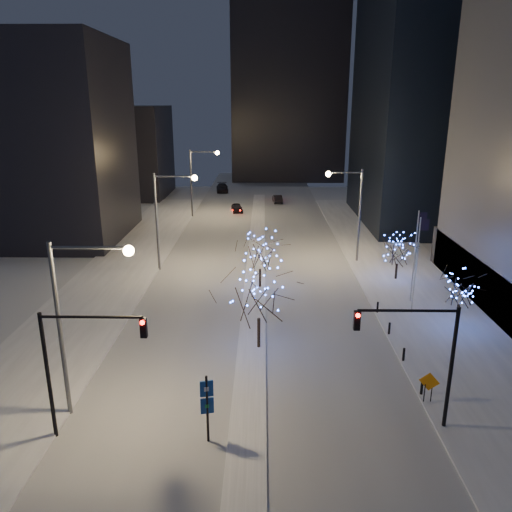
{
  "coord_description": "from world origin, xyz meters",
  "views": [
    {
      "loc": [
        0.79,
        -21.95,
        16.74
      ],
      "look_at": [
        0.21,
        15.84,
        5.0
      ],
      "focal_mm": 35.0,
      "sensor_mm": 36.0,
      "label": 1
    }
  ],
  "objects_px": {
    "holiday_tree_median_near": "(259,294)",
    "car_near": "(237,208)",
    "traffic_signal_east": "(423,348)",
    "car_mid": "(277,199)",
    "holiday_tree_median_far": "(260,253)",
    "wayfinding_sign": "(207,402)",
    "traffic_signal_west": "(76,355)",
    "holiday_tree_plaza_near": "(461,289)",
    "street_lamp_w_far": "(198,174)",
    "street_lamp_east": "(352,203)",
    "car_far": "(222,188)",
    "construction_sign": "(429,384)",
    "street_lamp_w_mid": "(166,208)",
    "street_lamp_w_near": "(77,306)",
    "holiday_tree_plaza_far": "(398,250)"
  },
  "relations": [
    {
      "from": "construction_sign",
      "to": "street_lamp_east",
      "type": "bearing_deg",
      "value": 110.87
    },
    {
      "from": "construction_sign",
      "to": "traffic_signal_west",
      "type": "bearing_deg",
      "value": -149.84
    },
    {
      "from": "traffic_signal_east",
      "to": "holiday_tree_plaza_near",
      "type": "bearing_deg",
      "value": 61.41
    },
    {
      "from": "holiday_tree_median_near",
      "to": "car_near",
      "type": "bearing_deg",
      "value": 94.89
    },
    {
      "from": "street_lamp_w_near",
      "to": "car_near",
      "type": "distance_m",
      "value": 53.97
    },
    {
      "from": "traffic_signal_west",
      "to": "holiday_tree_plaza_near",
      "type": "relative_size",
      "value": 1.56
    },
    {
      "from": "traffic_signal_west",
      "to": "construction_sign",
      "type": "distance_m",
      "value": 19.33
    },
    {
      "from": "traffic_signal_east",
      "to": "car_near",
      "type": "distance_m",
      "value": 55.91
    },
    {
      "from": "traffic_signal_west",
      "to": "car_near",
      "type": "height_order",
      "value": "traffic_signal_west"
    },
    {
      "from": "street_lamp_w_far",
      "to": "street_lamp_east",
      "type": "xyz_separation_m",
      "value": [
        19.02,
        -22.0,
        -0.05
      ]
    },
    {
      "from": "street_lamp_east",
      "to": "traffic_signal_east",
      "type": "distance_m",
      "value": 29.08
    },
    {
      "from": "street_lamp_w_far",
      "to": "car_mid",
      "type": "bearing_deg",
      "value": 42.48
    },
    {
      "from": "street_lamp_east",
      "to": "car_mid",
      "type": "xyz_separation_m",
      "value": [
        -6.9,
        33.1,
        -5.78
      ]
    },
    {
      "from": "street_lamp_east",
      "to": "holiday_tree_median_far",
      "type": "height_order",
      "value": "street_lamp_east"
    },
    {
      "from": "street_lamp_east",
      "to": "construction_sign",
      "type": "xyz_separation_m",
      "value": [
        0.22,
        -26.78,
        -5.17
      ]
    },
    {
      "from": "street_lamp_east",
      "to": "holiday_tree_median_near",
      "type": "distance_m",
      "value": 22.47
    },
    {
      "from": "car_near",
      "to": "traffic_signal_east",
      "type": "bearing_deg",
      "value": -86.89
    },
    {
      "from": "car_mid",
      "to": "construction_sign",
      "type": "relative_size",
      "value": 2.18
    },
    {
      "from": "street_lamp_w_far",
      "to": "holiday_tree_plaza_far",
      "type": "relative_size",
      "value": 2.2
    },
    {
      "from": "street_lamp_w_near",
      "to": "traffic_signal_east",
      "type": "distance_m",
      "value": 17.99
    },
    {
      "from": "street_lamp_east",
      "to": "car_near",
      "type": "bearing_deg",
      "value": 117.98
    },
    {
      "from": "street_lamp_w_mid",
      "to": "car_far",
      "type": "relative_size",
      "value": 1.87
    },
    {
      "from": "street_lamp_w_far",
      "to": "holiday_tree_plaza_near",
      "type": "distance_m",
      "value": 45.89
    },
    {
      "from": "street_lamp_w_mid",
      "to": "car_near",
      "type": "relative_size",
      "value": 2.53
    },
    {
      "from": "street_lamp_east",
      "to": "car_mid",
      "type": "distance_m",
      "value": 34.3
    },
    {
      "from": "holiday_tree_plaza_near",
      "to": "construction_sign",
      "type": "distance_m",
      "value": 11.72
    },
    {
      "from": "traffic_signal_east",
      "to": "holiday_tree_median_near",
      "type": "bearing_deg",
      "value": 133.75
    },
    {
      "from": "traffic_signal_west",
      "to": "car_mid",
      "type": "height_order",
      "value": "traffic_signal_west"
    },
    {
      "from": "traffic_signal_west",
      "to": "traffic_signal_east",
      "type": "height_order",
      "value": "same"
    },
    {
      "from": "car_mid",
      "to": "holiday_tree_plaza_near",
      "type": "height_order",
      "value": "holiday_tree_plaza_near"
    },
    {
      "from": "car_far",
      "to": "street_lamp_w_near",
      "type": "bearing_deg",
      "value": -97.44
    },
    {
      "from": "car_near",
      "to": "car_far",
      "type": "height_order",
      "value": "car_far"
    },
    {
      "from": "holiday_tree_plaza_far",
      "to": "holiday_tree_median_far",
      "type": "bearing_deg",
      "value": -169.72
    },
    {
      "from": "traffic_signal_east",
      "to": "car_mid",
      "type": "distance_m",
      "value": 62.5
    },
    {
      "from": "car_near",
      "to": "street_lamp_w_far",
      "type": "bearing_deg",
      "value": -158.36
    },
    {
      "from": "street_lamp_w_mid",
      "to": "traffic_signal_east",
      "type": "relative_size",
      "value": 1.43
    },
    {
      "from": "car_far",
      "to": "holiday_tree_plaza_near",
      "type": "xyz_separation_m",
      "value": [
        22.92,
        -60.24,
        2.4
      ]
    },
    {
      "from": "street_lamp_w_far",
      "to": "traffic_signal_east",
      "type": "xyz_separation_m",
      "value": [
        17.88,
        -51.0,
        -1.74
      ]
    },
    {
      "from": "holiday_tree_median_far",
      "to": "wayfinding_sign",
      "type": "relative_size",
      "value": 1.39
    },
    {
      "from": "wayfinding_sign",
      "to": "holiday_tree_plaza_near",
      "type": "bearing_deg",
      "value": 23.96
    },
    {
      "from": "street_lamp_east",
      "to": "car_far",
      "type": "xyz_separation_m",
      "value": [
        -17.28,
        43.68,
        -5.67
      ]
    },
    {
      "from": "traffic_signal_east",
      "to": "construction_sign",
      "type": "xyz_separation_m",
      "value": [
        1.36,
        2.22,
        -3.48
      ]
    },
    {
      "from": "street_lamp_w_mid",
      "to": "street_lamp_east",
      "type": "relative_size",
      "value": 1.0
    },
    {
      "from": "holiday_tree_plaza_far",
      "to": "street_lamp_w_near",
      "type": "bearing_deg",
      "value": -135.61
    },
    {
      "from": "street_lamp_w_mid",
      "to": "car_near",
      "type": "xyz_separation_m",
      "value": [
        5.54,
        28.37,
        -5.83
      ]
    },
    {
      "from": "holiday_tree_median_far",
      "to": "holiday_tree_plaza_far",
      "type": "bearing_deg",
      "value": 10.28
    },
    {
      "from": "holiday_tree_median_far",
      "to": "wayfinding_sign",
      "type": "height_order",
      "value": "holiday_tree_median_far"
    },
    {
      "from": "street_lamp_east",
      "to": "car_near",
      "type": "distance_m",
      "value": 29.3
    },
    {
      "from": "wayfinding_sign",
      "to": "holiday_tree_median_far",
      "type": "bearing_deg",
      "value": 69.75
    },
    {
      "from": "street_lamp_east",
      "to": "car_far",
      "type": "relative_size",
      "value": 1.87
    }
  ]
}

